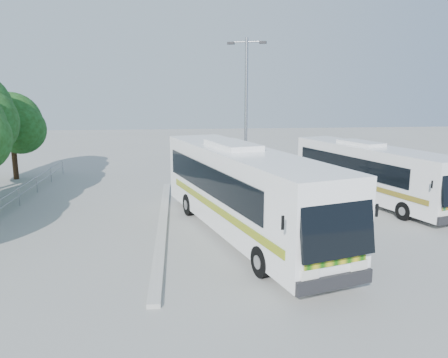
{
  "coord_description": "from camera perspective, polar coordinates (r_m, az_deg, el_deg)",
  "views": [
    {
      "loc": [
        -1.48,
        -17.5,
        6.14
      ],
      "look_at": [
        0.62,
        2.72,
        1.9
      ],
      "focal_mm": 35.0,
      "sensor_mm": 36.0,
      "label": 1
    }
  ],
  "objects": [
    {
      "name": "coach_adjacent",
      "position": [
        25.21,
        18.59,
        0.94
      ],
      "size": [
        5.51,
        11.13,
        3.05
      ],
      "rotation": [
        0.0,
        0.0,
        0.32
      ],
      "color": "white",
      "rests_on": "ground"
    },
    {
      "name": "ground",
      "position": [
        18.6,
        -1.03,
        -7.51
      ],
      "size": [
        100.0,
        100.0,
        0.0
      ],
      "primitive_type": "plane",
      "color": "#989893",
      "rests_on": "ground"
    },
    {
      "name": "lamppost",
      "position": [
        24.75,
        2.9,
        8.82
      ],
      "size": [
        2.1,
        0.89,
        8.83
      ],
      "rotation": [
        0.0,
        0.0,
        -0.33
      ],
      "color": "#92959A",
      "rests_on": "ground"
    },
    {
      "name": "railing",
      "position": [
        23.74,
        -26.8,
        -2.67
      ],
      "size": [
        0.06,
        22.0,
        1.0
      ],
      "color": "gray",
      "rests_on": "ground"
    },
    {
      "name": "tree_far_e",
      "position": [
        32.83,
        -25.95,
        6.66
      ],
      "size": [
        4.54,
        4.28,
        5.92
      ],
      "color": "#382314",
      "rests_on": "ground"
    },
    {
      "name": "coach_main",
      "position": [
        18.3,
        2.47,
        -1.34
      ],
      "size": [
        6.2,
        13.29,
        3.63
      ],
      "rotation": [
        0.0,
        0.0,
        0.29
      ],
      "color": "white",
      "rests_on": "ground"
    },
    {
      "name": "kerb_divider",
      "position": [
        20.43,
        -7.99,
        -5.61
      ],
      "size": [
        0.4,
        16.0,
        0.15
      ],
      "primitive_type": "cube",
      "color": "#B2B2AD",
      "rests_on": "ground"
    }
  ]
}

